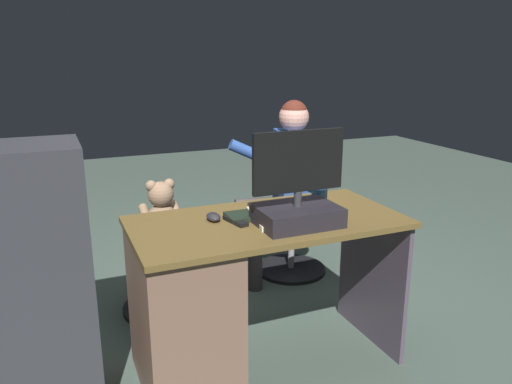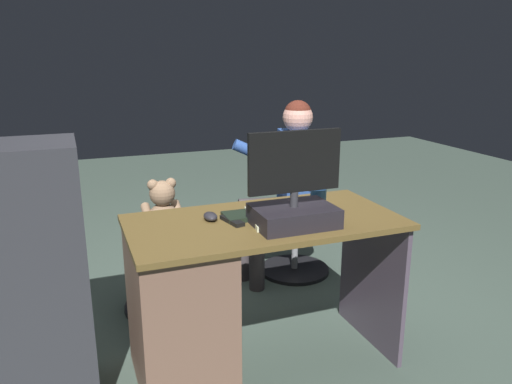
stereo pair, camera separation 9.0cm
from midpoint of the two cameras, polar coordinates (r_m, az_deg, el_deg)
ground_plane at (r=2.96m, az=-1.24°, el=-14.50°), size 10.00×10.00×0.00m
desk at (r=2.34m, az=-5.37°, el=-12.11°), size 1.24×0.63×0.75m
monitor at (r=2.20m, az=5.51°, el=-1.01°), size 0.42×0.26×0.42m
keyboard at (r=2.36m, az=2.43°, el=-2.37°), size 0.42×0.14×0.02m
computer_mouse at (r=2.29m, az=-4.07°, el=-2.79°), size 0.06×0.10×0.04m
cup at (r=2.51m, az=8.12°, el=-0.63°), size 0.08×0.08×0.09m
tv_remote at (r=2.25m, az=-1.58°, el=-3.28°), size 0.08×0.16×0.02m
notebook_binder at (r=2.29m, az=3.19°, el=-2.88°), size 0.27×0.33×0.02m
office_chair_teddy at (r=3.03m, az=-9.33°, el=-8.32°), size 0.51×0.51×0.47m
teddy_bear at (r=2.92m, az=-9.68°, el=-1.89°), size 0.23×0.23×0.33m
visitor_chair at (r=3.48m, az=5.21°, el=-4.88°), size 0.48×0.48×0.47m
person at (r=3.30m, az=4.26°, el=1.93°), size 0.56×0.54×1.19m
equipment_rack at (r=2.25m, az=-23.05°, el=-9.55°), size 0.44×0.36×1.16m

